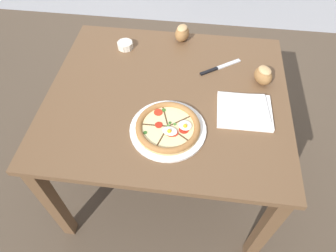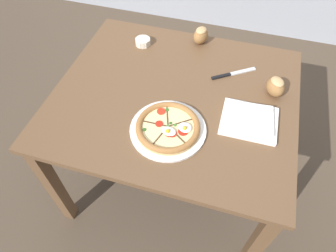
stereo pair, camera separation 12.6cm
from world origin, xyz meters
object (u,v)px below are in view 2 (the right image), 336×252
at_px(pizza, 168,128).
at_px(knife_main, 233,74).
at_px(ramekin_bowl, 143,42).
at_px(napkin_folded, 249,120).
at_px(bread_piece_near, 276,86).
at_px(dining_table, 175,109).
at_px(bread_piece_mid, 201,35).

height_order(pizza, knife_main, pizza).
height_order(ramekin_bowl, napkin_folded, same).
bearing_deg(bread_piece_near, pizza, -139.62).
distance_m(dining_table, napkin_folded, 0.38).
height_order(ramekin_bowl, bread_piece_mid, bread_piece_mid).
height_order(bread_piece_near, knife_main, bread_piece_near).
xyz_separation_m(dining_table, knife_main, (0.24, 0.22, 0.11)).
relative_size(pizza, ramekin_bowl, 3.77).
bearing_deg(knife_main, bread_piece_mid, 101.12).
bearing_deg(napkin_folded, knife_main, 111.27).
distance_m(napkin_folded, bread_piece_mid, 0.60).
xyz_separation_m(dining_table, pizza, (0.03, -0.22, 0.12)).
distance_m(pizza, bread_piece_mid, 0.65).
xyz_separation_m(dining_table, ramekin_bowl, (-0.27, 0.32, 0.12)).
bearing_deg(bread_piece_near, napkin_folded, -113.09).
bearing_deg(napkin_folded, ramekin_bowl, 148.08).
xyz_separation_m(napkin_folded, bread_piece_near, (0.09, 0.21, 0.03)).
height_order(napkin_folded, bread_piece_mid, bread_piece_mid).
bearing_deg(ramekin_bowl, bread_piece_near, -14.24).
distance_m(pizza, ramekin_bowl, 0.62).
height_order(pizza, bread_piece_mid, bread_piece_mid).
distance_m(dining_table, ramekin_bowl, 0.44).
bearing_deg(pizza, dining_table, 98.11).
bearing_deg(pizza, bread_piece_mid, 90.41).
relative_size(dining_table, pizza, 3.47).
bearing_deg(bread_piece_mid, knife_main, -43.97).
xyz_separation_m(pizza, knife_main, (0.21, 0.44, -0.02)).
bearing_deg(dining_table, pizza, -81.89).
bearing_deg(napkin_folded, bread_piece_mid, 123.41).
xyz_separation_m(dining_table, bread_piece_mid, (0.03, 0.43, 0.15)).
xyz_separation_m(ramekin_bowl, bread_piece_mid, (0.30, 0.11, 0.03)).
relative_size(dining_table, bread_piece_mid, 9.89).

